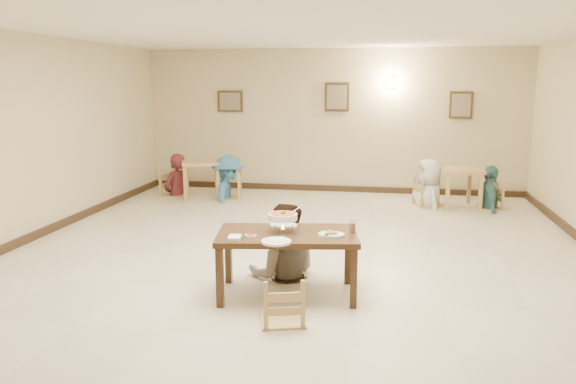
% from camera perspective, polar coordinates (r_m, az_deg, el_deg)
% --- Properties ---
extents(floor, '(10.00, 10.00, 0.00)m').
position_cam_1_polar(floor, '(7.32, 0.54, -7.20)').
color(floor, beige).
rests_on(floor, ground).
extents(ceiling, '(10.00, 10.00, 0.00)m').
position_cam_1_polar(ceiling, '(6.99, 0.58, 16.86)').
color(ceiling, white).
rests_on(ceiling, wall_back).
extents(wall_back, '(10.00, 0.00, 10.00)m').
position_cam_1_polar(wall_back, '(11.94, 4.49, 7.20)').
color(wall_back, beige).
rests_on(wall_back, floor).
extents(wall_front, '(10.00, 0.00, 10.00)m').
position_cam_1_polar(wall_front, '(2.32, -20.26, -9.63)').
color(wall_front, beige).
rests_on(wall_front, floor).
extents(wall_left, '(0.00, 10.00, 10.00)m').
position_cam_1_polar(wall_left, '(8.60, -26.84, 4.58)').
color(wall_left, beige).
rests_on(wall_left, floor).
extents(baseboard_back, '(8.00, 0.06, 0.12)m').
position_cam_1_polar(baseboard_back, '(12.09, 4.37, 0.37)').
color(baseboard_back, '#302115').
rests_on(baseboard_back, floor).
extents(baseboard_left, '(0.06, 10.00, 0.12)m').
position_cam_1_polar(baseboard_left, '(8.84, -25.88, -4.73)').
color(baseboard_left, '#302115').
rests_on(baseboard_left, floor).
extents(picture_a, '(0.55, 0.04, 0.45)m').
position_cam_1_polar(picture_a, '(12.29, -5.90, 9.15)').
color(picture_a, '#3A2B15').
rests_on(picture_a, wall_back).
extents(picture_b, '(0.50, 0.04, 0.60)m').
position_cam_1_polar(picture_b, '(11.87, 4.99, 9.59)').
color(picture_b, '#3A2B15').
rests_on(picture_b, wall_back).
extents(picture_c, '(0.45, 0.04, 0.55)m').
position_cam_1_polar(picture_c, '(11.92, 17.17, 8.43)').
color(picture_c, '#3A2B15').
rests_on(picture_c, wall_back).
extents(wall_sconce, '(0.16, 0.05, 0.22)m').
position_cam_1_polar(wall_sconce, '(11.82, 10.43, 10.90)').
color(wall_sconce, '#FFD88C').
rests_on(wall_sconce, wall_back).
extents(main_table, '(1.61, 1.06, 0.70)m').
position_cam_1_polar(main_table, '(6.08, -0.06, -4.89)').
color(main_table, '#3A2413').
rests_on(main_table, floor).
extents(chair_far, '(0.43, 0.43, 0.93)m').
position_cam_1_polar(chair_far, '(6.81, -0.02, -4.56)').
color(chair_far, tan).
rests_on(chair_far, floor).
extents(chair_near, '(0.42, 0.42, 0.90)m').
position_cam_1_polar(chair_near, '(5.46, -0.58, -8.67)').
color(chair_near, tan).
rests_on(chair_near, floor).
extents(main_diner, '(0.98, 0.83, 1.78)m').
position_cam_1_polar(main_diner, '(6.62, -0.47, -1.19)').
color(main_diner, gray).
rests_on(main_diner, floor).
extents(curry_warmer, '(0.35, 0.31, 0.28)m').
position_cam_1_polar(curry_warmer, '(6.06, -0.54, -2.55)').
color(curry_warmer, silver).
rests_on(curry_warmer, main_table).
extents(rice_plate_far, '(0.31, 0.31, 0.07)m').
position_cam_1_polar(rice_plate_far, '(6.32, -0.44, -3.37)').
color(rice_plate_far, white).
rests_on(rice_plate_far, main_table).
extents(rice_plate_near, '(0.30, 0.30, 0.07)m').
position_cam_1_polar(rice_plate_near, '(5.69, -1.20, -5.03)').
color(rice_plate_near, white).
rests_on(rice_plate_near, main_table).
extents(fried_plate, '(0.28, 0.28, 0.06)m').
position_cam_1_polar(fried_plate, '(5.96, 4.41, -4.26)').
color(fried_plate, white).
rests_on(fried_plate, main_table).
extents(chili_dish, '(0.12, 0.12, 0.02)m').
position_cam_1_polar(chili_dish, '(5.93, -3.80, -4.41)').
color(chili_dish, white).
rests_on(chili_dish, main_table).
extents(napkin_cutlery, '(0.17, 0.26, 0.03)m').
position_cam_1_polar(napkin_cutlery, '(5.85, -5.40, -4.62)').
color(napkin_cutlery, white).
rests_on(napkin_cutlery, main_table).
extents(drink_glass, '(0.07, 0.07, 0.13)m').
position_cam_1_polar(drink_glass, '(6.10, 6.56, -3.53)').
color(drink_glass, white).
rests_on(drink_glass, main_table).
extents(bg_table_left, '(0.96, 0.96, 0.75)m').
position_cam_1_polar(bg_table_left, '(11.42, -8.78, 2.47)').
color(bg_table_left, tan).
rests_on(bg_table_left, floor).
extents(bg_table_right, '(0.86, 0.86, 0.72)m').
position_cam_1_polar(bg_table_right, '(10.92, 17.03, 1.58)').
color(bg_table_right, tan).
rests_on(bg_table_right, floor).
extents(bg_chair_ll, '(0.51, 0.51, 1.09)m').
position_cam_1_polar(bg_chair_ll, '(11.66, -11.34, 2.20)').
color(bg_chair_ll, tan).
rests_on(bg_chair_ll, floor).
extents(bg_chair_lr, '(0.50, 0.50, 1.06)m').
position_cam_1_polar(bg_chair_lr, '(11.22, -6.11, 1.93)').
color(bg_chair_lr, tan).
rests_on(bg_chair_lr, floor).
extents(bg_chair_rl, '(0.46, 0.46, 0.97)m').
position_cam_1_polar(bg_chair_rl, '(10.90, 14.12, 1.16)').
color(bg_chair_rl, tan).
rests_on(bg_chair_rl, floor).
extents(bg_chair_rr, '(0.41, 0.41, 0.88)m').
position_cam_1_polar(bg_chair_rr, '(10.98, 19.85, 0.66)').
color(bg_chair_rr, tan).
rests_on(bg_chair_rr, floor).
extents(bg_diner_a, '(0.62, 0.75, 1.75)m').
position_cam_1_polar(bg_diner_a, '(11.62, -11.40, 3.82)').
color(bg_diner_a, '#511C22').
rests_on(bg_diner_a, floor).
extents(bg_diner_b, '(0.81, 1.22, 1.76)m').
position_cam_1_polar(bg_diner_b, '(11.17, -6.15, 3.72)').
color(bg_diner_b, teal).
rests_on(bg_diner_b, floor).
extents(bg_diner_c, '(0.81, 1.00, 1.78)m').
position_cam_1_polar(bg_diner_c, '(10.84, 14.22, 3.27)').
color(bg_diner_c, silver).
rests_on(bg_diner_c, floor).
extents(bg_diner_d, '(0.42, 0.96, 1.62)m').
position_cam_1_polar(bg_diner_d, '(10.92, 19.98, 2.57)').
color(bg_diner_d, '#427C7B').
rests_on(bg_diner_d, floor).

